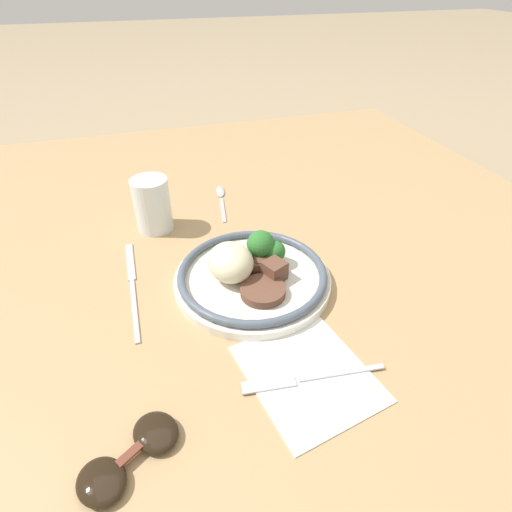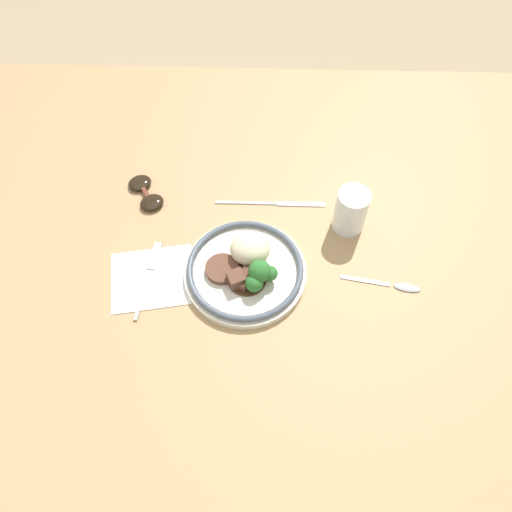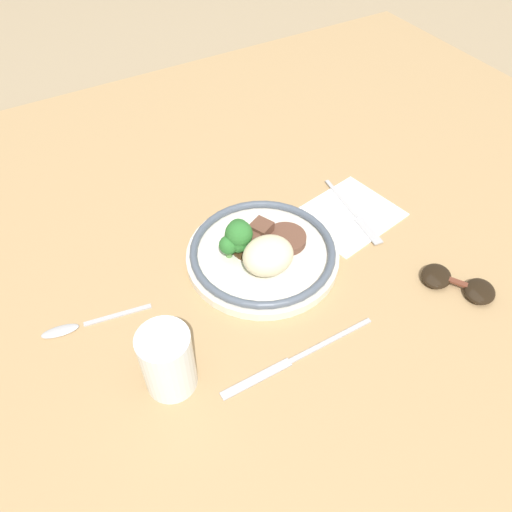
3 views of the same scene
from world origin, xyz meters
name	(u,v)px [view 1 (image 1 of 3)]	position (x,y,z in m)	size (l,w,h in m)	color
ground_plane	(266,309)	(0.00, 0.00, 0.00)	(8.00, 8.00, 0.00)	#998466
dining_table	(266,301)	(0.00, 0.00, 0.02)	(1.55, 1.28, 0.03)	tan
napkin	(305,374)	(-0.15, 0.00, 0.04)	(0.18, 0.16, 0.00)	white
plate	(251,272)	(0.03, 0.02, 0.05)	(0.24, 0.24, 0.07)	silver
juice_glass	(153,207)	(0.23, 0.14, 0.08)	(0.06, 0.06, 0.10)	yellow
fork	(300,379)	(-0.16, 0.01, 0.04)	(0.03, 0.17, 0.00)	#ADADB2
knife	(132,283)	(0.08, 0.19, 0.04)	(0.23, 0.01, 0.00)	#ADADB2
spoon	(221,196)	(0.32, 0.00, 0.04)	(0.15, 0.04, 0.01)	#ADADB2
sunglasses	(130,456)	(-0.20, 0.21, 0.04)	(0.10, 0.12, 0.02)	black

